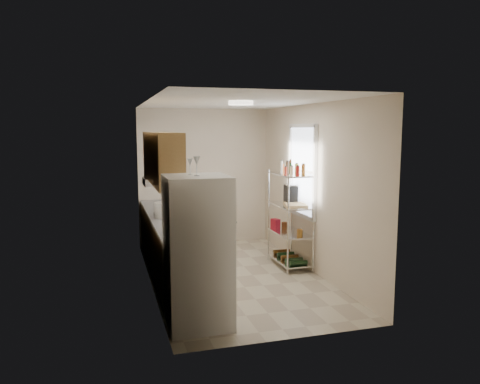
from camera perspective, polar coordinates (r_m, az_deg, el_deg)
The scene contains 16 objects.
room at distance 6.89m, azimuth -0.61°, elevation 0.05°, with size 2.52×4.42×2.62m.
counter_run at distance 7.29m, azimuth -8.55°, elevation -6.39°, with size 0.63×3.51×0.90m.
upper_cabinets at distance 6.73m, azimuth -9.54°, elevation 4.13°, with size 0.33×2.20×0.72m, color #B0844B.
range_hood at distance 7.57m, azimuth -9.78°, elevation 1.31°, with size 0.50×0.60×0.12m, color #B7BABC.
window at distance 7.60m, azimuth 7.61°, elevation 2.59°, with size 0.06×1.00×1.46m, color white.
bakers_rack at distance 7.52m, azimuth 6.18°, elevation -0.83°, with size 0.45×0.90×1.73m.
ceiling_dome at distance 6.55m, azimuth 0.10°, elevation 10.79°, with size 0.34×0.34×0.06m, color white.
refrigerator at distance 5.29m, azimuth -5.18°, elevation -7.23°, with size 0.70×0.70×1.71m, color silver.
wine_glass_a at distance 5.10m, azimuth -5.30°, elevation 3.16°, with size 0.08×0.08×0.21m, color silver, non-canonical shape.
wine_glass_b at distance 5.27m, azimuth -6.11°, elevation 3.11°, with size 0.06×0.06×0.18m, color silver, non-canonical shape.
rice_cooker at distance 7.05m, azimuth -9.25°, elevation -2.20°, with size 0.29×0.29×0.23m, color white.
frying_pan_large at distance 7.33m, azimuth -9.53°, elevation -2.59°, with size 0.24×0.24×0.04m, color black.
frying_pan_small at distance 7.57m, azimuth -9.22°, elevation -2.25°, with size 0.21×0.21×0.04m, color black.
cutting_board at distance 7.47m, azimuth 6.77°, elevation -1.53°, with size 0.33×0.43×0.03m, color tan.
espresso_machine at distance 7.71m, azimuth 6.20°, elevation -0.18°, with size 0.18×0.27×0.31m, color black.
storage_bag at distance 7.86m, azimuth 4.34°, elevation -3.89°, with size 0.10×0.14×0.16m, color maroon.
Camera 1 is at (-1.84, -6.58, 2.21)m, focal length 35.00 mm.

